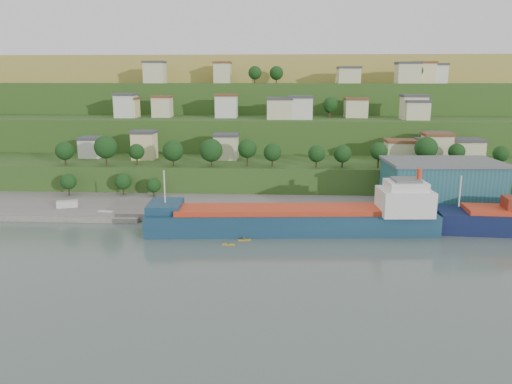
# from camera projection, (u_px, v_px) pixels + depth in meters

# --- Properties ---
(ground) EXTENTS (500.00, 500.00, 0.00)m
(ground) POSITION_uv_depth(u_px,v_px,m) (270.00, 242.00, 115.40)
(ground) COLOR #45534D
(ground) RESTS_ON ground
(quay) EXTENTS (220.00, 26.00, 4.00)m
(quay) POSITION_uv_depth(u_px,v_px,m) (343.00, 212.00, 141.58)
(quay) COLOR slate
(quay) RESTS_ON ground
(pebble_beach) EXTENTS (40.00, 18.00, 2.40)m
(pebble_beach) POSITION_uv_depth(u_px,v_px,m) (76.00, 213.00, 139.81)
(pebble_beach) COLOR slate
(pebble_beach) RESTS_ON ground
(hillside) EXTENTS (360.00, 210.45, 96.00)m
(hillside) POSITION_uv_depth(u_px,v_px,m) (278.00, 146.00, 279.63)
(hillside) COLOR #284719
(hillside) RESTS_ON ground
(cargo_ship_near) EXTENTS (71.11, 15.89, 18.11)m
(cargo_ship_near) POSITION_uv_depth(u_px,v_px,m) (301.00, 221.00, 122.30)
(cargo_ship_near) COLOR #123046
(cargo_ship_near) RESTS_ON ground
(warehouse) EXTENTS (32.05, 20.76, 12.80)m
(warehouse) POSITION_uv_depth(u_px,v_px,m) (441.00, 183.00, 139.41)
(warehouse) COLOR #1F515D
(warehouse) RESTS_ON quay
(caravan) EXTENTS (6.03, 4.04, 2.60)m
(caravan) POSITION_uv_depth(u_px,v_px,m) (67.00, 205.00, 138.54)
(caravan) COLOR silver
(caravan) RESTS_ON pebble_beach
(dinghy) EXTENTS (4.60, 2.33, 0.88)m
(dinghy) POSITION_uv_depth(u_px,v_px,m) (106.00, 213.00, 134.21)
(dinghy) COLOR silver
(dinghy) RESTS_ON pebble_beach
(kayak_orange) EXTENTS (3.17, 1.20, 0.78)m
(kayak_orange) POSITION_uv_depth(u_px,v_px,m) (244.00, 239.00, 116.41)
(kayak_orange) COLOR orange
(kayak_orange) RESTS_ON ground
(kayak_yellow) EXTENTS (2.91, 0.89, 0.72)m
(kayak_yellow) POSITION_uv_depth(u_px,v_px,m) (229.00, 244.00, 113.26)
(kayak_yellow) COLOR gold
(kayak_yellow) RESTS_ON ground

